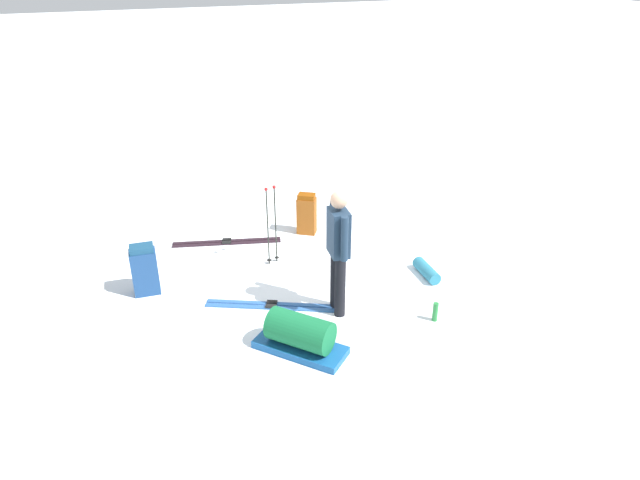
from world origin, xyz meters
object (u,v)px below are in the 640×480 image
at_px(ski_pair_near, 227,242).
at_px(gear_sled, 300,335).
at_px(ski_pair_far, 271,306).
at_px(backpack_large_dark, 307,214).
at_px(thermos_bottle, 435,312).
at_px(ski_poles_planted_near, 271,221).
at_px(sleeping_mat_rolled, 427,271).
at_px(skier_standing, 338,247).
at_px(backpack_bright, 145,270).

height_order(ski_pair_near, gear_sled, gear_sled).
distance_m(ski_pair_far, gear_sled, 1.05).
xyz_separation_m(ski_pair_near, gear_sled, (-0.22, 3.04, 0.21)).
xyz_separation_m(backpack_large_dark, thermos_bottle, (-0.70, 2.96, -0.21)).
height_order(ski_poles_planted_near, sleeping_mat_rolled, ski_poles_planted_near).
relative_size(ski_poles_planted_near, gear_sled, 1.11).
xyz_separation_m(skier_standing, sleeping_mat_rolled, (-1.54, -0.37, -0.86)).
distance_m(ski_poles_planted_near, sleeping_mat_rolled, 2.37).
xyz_separation_m(skier_standing, gear_sled, (0.73, 0.63, -0.73)).
distance_m(backpack_large_dark, ski_poles_planted_near, 1.17).
distance_m(ski_pair_far, backpack_large_dark, 2.27).
bearing_deg(gear_sled, sleeping_mat_rolled, -156.34).
bearing_deg(backpack_large_dark, sleeping_mat_rolled, 120.91).
relative_size(backpack_large_dark, thermos_bottle, 2.69).
distance_m(skier_standing, thermos_bottle, 1.51).
relative_size(skier_standing, ski_pair_far, 1.01).
height_order(sleeping_mat_rolled, thermos_bottle, thermos_bottle).
xyz_separation_m(sleeping_mat_rolled, thermos_bottle, (0.46, 1.01, 0.04)).
bearing_deg(backpack_bright, backpack_large_dark, -160.07).
xyz_separation_m(backpack_bright, ski_poles_planted_near, (-1.87, -0.20, 0.33)).
xyz_separation_m(skier_standing, backpack_large_dark, (-0.38, -2.31, -0.61)).
distance_m(ski_pair_near, backpack_large_dark, 1.38).
bearing_deg(skier_standing, ski_poles_planted_near, -74.31).
relative_size(ski_poles_planted_near, thermos_bottle, 4.77).
height_order(backpack_large_dark, sleeping_mat_rolled, backpack_large_dark).
height_order(skier_standing, backpack_bright, skier_standing).
distance_m(backpack_large_dark, gear_sled, 3.14).
xyz_separation_m(ski_pair_far, backpack_bright, (1.51, -0.94, 0.34)).
bearing_deg(backpack_bright, skier_standing, 149.86).
xyz_separation_m(ski_pair_far, sleeping_mat_rolled, (-2.34, 0.03, 0.08)).
bearing_deg(ski_pair_far, gear_sled, 93.47).
distance_m(ski_pair_far, ski_poles_planted_near, 1.38).
relative_size(ski_pair_far, backpack_bright, 2.31).
distance_m(skier_standing, sleeping_mat_rolled, 1.81).
relative_size(skier_standing, backpack_bright, 2.34).
distance_m(backpack_large_dark, thermos_bottle, 3.05).
xyz_separation_m(ski_pair_far, gear_sled, (-0.06, 1.02, 0.21)).
distance_m(skier_standing, gear_sled, 1.21).
bearing_deg(skier_standing, backpack_bright, -30.14).
bearing_deg(gear_sled, skier_standing, -139.13).
bearing_deg(thermos_bottle, ski_pair_far, -29.03).
bearing_deg(skier_standing, sleeping_mat_rolled, -166.69).
bearing_deg(backpack_large_dark, skier_standing, 80.63).
bearing_deg(backpack_bright, ski_poles_planted_near, -173.86).
distance_m(ski_pair_near, thermos_bottle, 3.68).
bearing_deg(ski_poles_planted_near, sleeping_mat_rolled, 149.34).
relative_size(ski_pair_near, gear_sled, 1.55).
bearing_deg(sleeping_mat_rolled, backpack_bright, -14.17).
height_order(skier_standing, sleeping_mat_rolled, skier_standing).
height_order(ski_pair_far, backpack_large_dark, backpack_large_dark).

